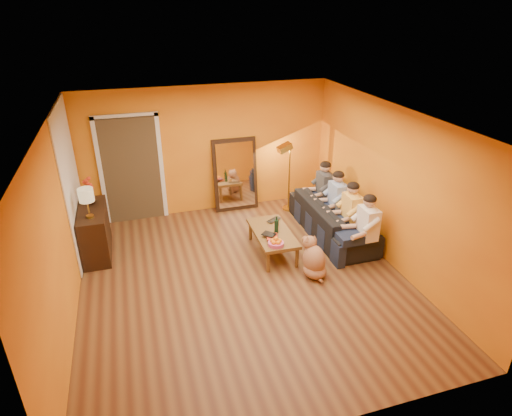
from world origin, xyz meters
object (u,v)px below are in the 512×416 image
object	(u,v)px
mirror_frame	(235,175)
sofa	(332,218)
floor_lamp	(289,178)
person_mid_right	(337,202)
tumbler	(277,225)
dog	(314,257)
table_lamp	(87,203)
vase	(90,198)
wine_bottle	(276,225)
person_mid_left	(351,214)
coffee_table	(272,242)
person_far_right	(325,191)
laptop	(276,221)
sideboard	(95,232)
person_far_left	(367,228)

from	to	relation	value
mirror_frame	sofa	size ratio (longest dim) A/B	0.68
floor_lamp	mirror_frame	bearing A→B (deg)	151.25
person_mid_right	tumbler	bearing A→B (deg)	-166.95
dog	person_mid_right	distance (m)	1.64
table_lamp	vase	world-z (taller)	table_lamp
floor_lamp	dog	bearing A→B (deg)	-108.57
dog	wine_bottle	xyz separation A→B (m)	(-0.37, 0.79, 0.24)
table_lamp	person_mid_left	bearing A→B (deg)	-9.29
dog	tumbler	world-z (taller)	dog
coffee_table	tumbler	bearing A→B (deg)	46.11
person_far_right	tumbler	bearing A→B (deg)	-146.90
person_mid_right	vase	bearing A→B (deg)	170.71
dog	wine_bottle	bearing A→B (deg)	119.09
sofa	laptop	world-z (taller)	sofa
person_mid_right	person_far_right	distance (m)	0.55
sideboard	tumbler	world-z (taller)	sideboard
sideboard	tumbler	size ratio (longest dim) A/B	13.05
laptop	person_mid_right	bearing A→B (deg)	-27.92
sideboard	dog	size ratio (longest dim) A/B	1.75
person_mid_left	person_mid_right	bearing A→B (deg)	90.00
coffee_table	vase	xyz separation A→B (m)	(-2.94, 1.14, 0.75)
mirror_frame	dog	size ratio (longest dim) A/B	2.26
person_far_left	laptop	size ratio (longest dim) A/B	4.14
table_lamp	dog	xyz separation A→B (m)	(3.36, -1.43, -0.77)
wine_bottle	person_far_right	bearing A→B (deg)	36.58
dog	laptop	bearing A→B (deg)	105.43
sofa	person_far_left	xyz separation A→B (m)	(0.13, -1.00, 0.28)
table_lamp	coffee_table	distance (m)	3.13
table_lamp	tumbler	xyz separation A→B (m)	(3.06, -0.47, -0.64)
mirror_frame	wine_bottle	world-z (taller)	mirror_frame
person_mid_left	tumbler	xyz separation A→B (m)	(-1.31, 0.25, -0.15)
floor_lamp	sideboard	bearing A→B (deg)	-177.38
floor_lamp	person_mid_right	size ratio (longest dim) A/B	1.18
coffee_table	sideboard	bearing A→B (deg)	164.30
mirror_frame	sofa	world-z (taller)	mirror_frame
sofa	floor_lamp	xyz separation A→B (m)	(-0.41, 1.23, 0.39)
person_far_right	laptop	xyz separation A→B (m)	(-1.25, -0.62, -0.18)
table_lamp	person_far_right	size ratio (longest dim) A/B	0.42
dog	person_far_left	size ratio (longest dim) A/B	0.55
floor_lamp	sofa	bearing A→B (deg)	-79.08
sofa	floor_lamp	bearing A→B (deg)	18.19
mirror_frame	person_far_right	distance (m)	1.87
sideboard	person_mid_right	bearing A→B (deg)	-6.07
floor_lamp	laptop	size ratio (longest dim) A/B	4.88
dog	person_mid_left	xyz separation A→B (m)	(1.01, 0.71, 0.27)
sofa	person_mid_right	bearing A→B (deg)	-52.43
sofa	person_mid_right	world-z (taller)	person_mid_right
table_lamp	person_mid_left	world-z (taller)	table_lamp
sideboard	person_mid_right	xyz separation A→B (m)	(4.37, -0.46, 0.18)
sideboard	dog	xyz separation A→B (m)	(3.36, -1.73, -0.09)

